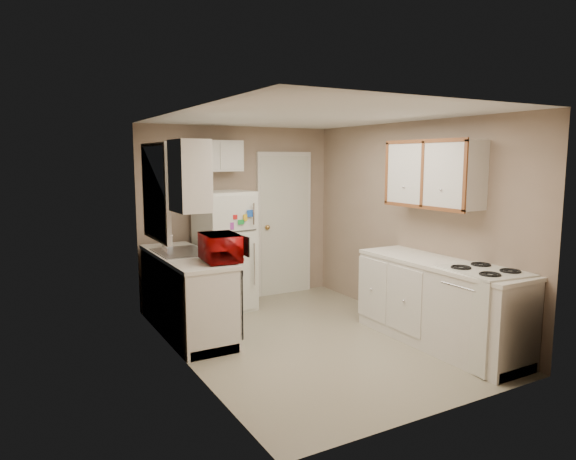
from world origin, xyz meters
TOP-DOWN VIEW (x-y plane):
  - floor at (0.00, 0.00)m, footprint 3.80×3.80m
  - ceiling at (0.00, 0.00)m, footprint 3.80×3.80m
  - wall_left at (-1.40, 0.00)m, footprint 3.80×3.80m
  - wall_right at (1.40, 0.00)m, footprint 3.80×3.80m
  - wall_back at (0.00, 1.90)m, footprint 2.80×2.80m
  - wall_front at (0.00, -1.90)m, footprint 2.80×2.80m
  - left_counter at (-1.10, 0.90)m, footprint 0.60×1.80m
  - dishwasher at (-0.81, 0.30)m, footprint 0.03×0.58m
  - sink at (-1.10, 1.05)m, footprint 0.54×0.74m
  - microwave at (-0.89, 0.34)m, footprint 0.54×0.33m
  - soap_bottle at (-1.15, 1.44)m, footprint 0.12×0.12m
  - window_blinds at (-1.36, 1.05)m, footprint 0.10×0.98m
  - upper_cabinet_left at (-1.25, 0.22)m, footprint 0.30×0.45m
  - refrigerator at (-0.37, 1.51)m, footprint 0.71×0.70m
  - cabinet_over_fridge at (-0.40, 1.75)m, footprint 0.70×0.30m
  - interior_door at (0.70, 1.86)m, footprint 0.86×0.06m
  - right_counter at (1.10, -0.80)m, footprint 0.60×2.00m
  - stove at (1.13, -1.35)m, footprint 0.68×0.80m
  - upper_cabinet_right at (1.25, -0.50)m, footprint 0.30×1.20m

SIDE VIEW (x-z plane):
  - floor at x=0.00m, z-range 0.00..0.00m
  - left_counter at x=-1.10m, z-range 0.00..0.90m
  - right_counter at x=1.10m, z-range 0.00..0.90m
  - stove at x=1.13m, z-range 0.00..0.90m
  - dishwasher at x=-0.81m, z-range 0.13..0.85m
  - refrigerator at x=-0.37m, z-range 0.00..1.55m
  - sink at x=-1.10m, z-range 0.78..0.94m
  - soap_bottle at x=-1.15m, z-range 0.90..1.10m
  - interior_door at x=0.70m, z-range -0.02..2.06m
  - microwave at x=-0.89m, z-range 0.88..1.22m
  - wall_left at x=-1.40m, z-range 1.20..1.20m
  - wall_right at x=1.40m, z-range 1.20..1.20m
  - wall_back at x=0.00m, z-range 1.20..1.20m
  - wall_front at x=0.00m, z-range 1.20..1.20m
  - window_blinds at x=-1.36m, z-range 1.06..2.14m
  - upper_cabinet_left at x=-1.25m, z-range 1.45..2.15m
  - upper_cabinet_right at x=1.25m, z-range 1.45..2.15m
  - cabinet_over_fridge at x=-0.40m, z-range 1.80..2.20m
  - ceiling at x=0.00m, z-range 2.40..2.40m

